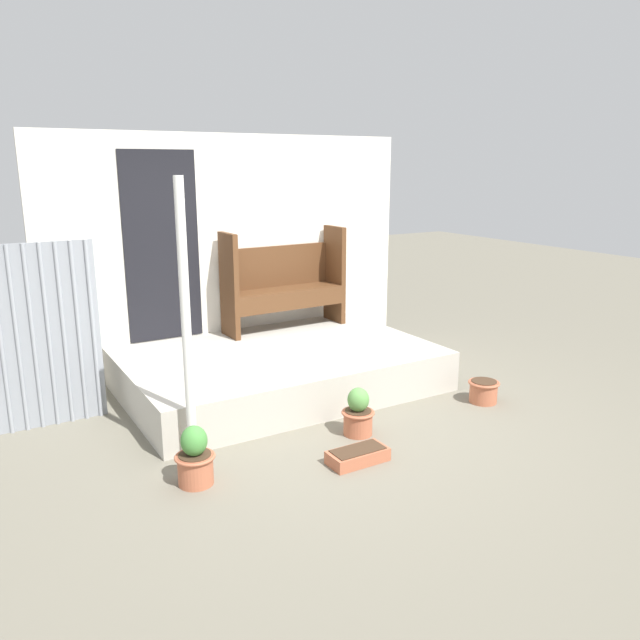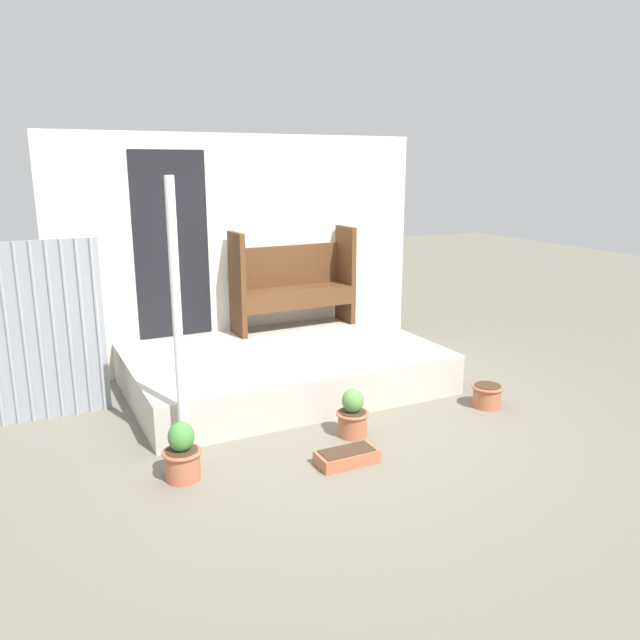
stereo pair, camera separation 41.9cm
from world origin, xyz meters
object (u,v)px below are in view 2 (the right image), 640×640
Objects in this scene: support_post at (177,324)px; flower_pot_left at (182,454)px; flower_pot_right at (487,395)px; bench at (293,280)px; flower_pot_middle at (353,415)px; planter_box_rect at (347,457)px.

support_post is 0.97m from flower_pot_left.
flower_pot_left is 2.98m from flower_pot_right.
bench reaches higher than flower_pot_left.
support_post is at bearing 73.40° from flower_pot_left.
support_post is at bearing 170.16° from flower_pot_middle.
flower_pot_left is at bearing -178.22° from flower_pot_right.
flower_pot_left reaches higher than planter_box_rect.
planter_box_rect is at bearing -106.58° from bench.
support_post is 1.66m from planter_box_rect.
support_post reaches higher than flower_pot_left.
planter_box_rect is at bearing -15.21° from flower_pot_left.
planter_box_rect is (-0.30, -0.43, -0.13)m from flower_pot_middle.
bench is 2.84m from planter_box_rect.
support_post reaches higher than bench.
support_post is 2.64m from bench.
flower_pot_middle is 1.48m from flower_pot_right.
support_post is 5.20× the size of flower_pot_middle.
flower_pot_left is 1.51m from flower_pot_middle.
bench is 4.70× the size of flower_pot_right.
flower_pot_left is at bearing 164.79° from planter_box_rect.
support_post reaches higher than flower_pot_right.
support_post is 3.05m from flower_pot_right.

